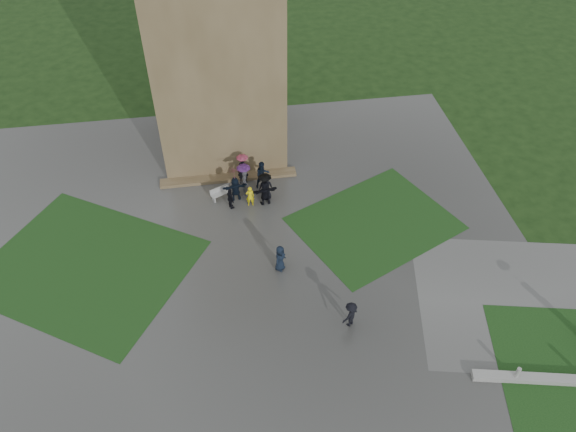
{
  "coord_description": "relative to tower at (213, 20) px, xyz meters",
  "views": [
    {
      "loc": [
        -0.41,
        -18.63,
        23.7
      ],
      "look_at": [
        3.17,
        5.18,
        1.2
      ],
      "focal_mm": 35.0,
      "sensor_mm": 36.0,
      "label": 1
    }
  ],
  "objects": [
    {
      "name": "tower",
      "position": [
        0.0,
        0.0,
        0.0
      ],
      "size": [
        8.0,
        8.0,
        18.0
      ],
      "primitive_type": "cube",
      "color": "brown",
      "rests_on": "ground"
    },
    {
      "name": "ground",
      "position": [
        0.0,
        -15.0,
        -9.0
      ],
      "size": [
        120.0,
        120.0,
        0.0
      ],
      "primitive_type": "plane",
      "color": "black"
    },
    {
      "name": "plaza",
      "position": [
        0.0,
        -13.0,
        -8.99
      ],
      "size": [
        34.0,
        34.0,
        0.02
      ],
      "primitive_type": "cube",
      "color": "#383835",
      "rests_on": "ground"
    },
    {
      "name": "lawn_inset_right",
      "position": [
        8.5,
        -10.0,
        -8.97
      ],
      "size": [
        11.12,
        10.15,
        0.01
      ],
      "primitive_type": "cube",
      "rotation": [
        0.0,
        0.0,
        0.44
      ],
      "color": "#153512",
      "rests_on": "plaza"
    },
    {
      "name": "lawn_inset_left",
      "position": [
        -8.5,
        -11.0,
        -8.97
      ],
      "size": [
        14.1,
        13.46,
        0.01
      ],
      "primitive_type": "cube",
      "rotation": [
        0.0,
        0.0,
        -0.56
      ],
      "color": "#153512",
      "rests_on": "plaza"
    },
    {
      "name": "pedestrian_mid",
      "position": [
        2.28,
        -12.77,
        -8.13
      ],
      "size": [
        0.95,
        1.0,
        1.69
      ],
      "primitive_type": "imported",
      "rotation": [
        0.0,
        0.0,
        0.93
      ],
      "color": "black",
      "rests_on": "plaza"
    },
    {
      "name": "bench",
      "position": [
        -0.62,
        -6.2,
        -8.58
      ],
      "size": [
        1.41,
        0.95,
        0.78
      ],
      "rotation": [
        0.0,
        0.0,
        0.43
      ],
      "color": "#A2A19D",
      "rests_on": "plaza"
    },
    {
      "name": "pedestrian_near",
      "position": [
        5.27,
        -17.07,
        -8.18
      ],
      "size": [
        1.15,
        1.03,
        1.6
      ],
      "primitive_type": "imported",
      "rotation": [
        0.0,
        0.0,
        3.75
      ],
      "color": "black",
      "rests_on": "plaza"
    },
    {
      "name": "tower_plinth",
      "position": [
        0.0,
        -4.4,
        -8.87
      ],
      "size": [
        9.0,
        0.8,
        0.22
      ],
      "primitive_type": "cube",
      "color": "brown",
      "rests_on": "plaza"
    },
    {
      "name": "visitor_cluster",
      "position": [
        1.28,
        -6.42,
        -7.87
      ],
      "size": [
        3.48,
        3.2,
        2.42
      ],
      "color": "black",
      "rests_on": "plaza"
    }
  ]
}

